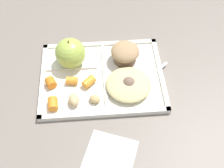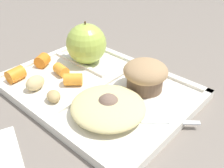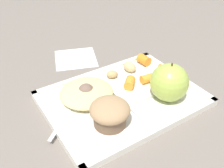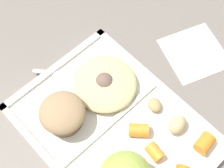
% 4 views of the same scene
% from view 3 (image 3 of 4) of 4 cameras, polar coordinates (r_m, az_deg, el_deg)
% --- Properties ---
extents(ground, '(6.00, 6.00, 0.00)m').
position_cam_3_polar(ground, '(0.60, 2.34, -3.78)').
color(ground, slate).
extents(lunch_tray, '(0.35, 0.26, 0.02)m').
position_cam_3_polar(lunch_tray, '(0.60, 2.41, -3.31)').
color(lunch_tray, silver).
rests_on(lunch_tray, ground).
extents(green_apple, '(0.09, 0.09, 0.09)m').
position_cam_3_polar(green_apple, '(0.58, 12.48, 0.35)').
color(green_apple, '#A8C14C').
rests_on(green_apple, lunch_tray).
extents(bran_muffin, '(0.08, 0.08, 0.06)m').
position_cam_3_polar(bran_muffin, '(0.51, -0.48, -6.32)').
color(bran_muffin, brown).
rests_on(bran_muffin, lunch_tray).
extents(carrot_slice_back, '(0.03, 0.04, 0.03)m').
position_cam_3_polar(carrot_slice_back, '(0.72, 7.03, 5.29)').
color(carrot_slice_back, orange).
rests_on(carrot_slice_back, lunch_tray).
extents(carrot_slice_tilted, '(0.03, 0.03, 0.03)m').
position_cam_3_polar(carrot_slice_tilted, '(0.68, 11.19, 2.99)').
color(carrot_slice_tilted, orange).
rests_on(carrot_slice_tilted, lunch_tray).
extents(carrot_slice_diagonal, '(0.04, 0.04, 0.02)m').
position_cam_3_polar(carrot_slice_diagonal, '(0.62, 3.90, 0.26)').
color(carrot_slice_diagonal, orange).
rests_on(carrot_slice_diagonal, lunch_tray).
extents(carrot_slice_large, '(0.03, 0.03, 0.02)m').
position_cam_3_polar(carrot_slice_large, '(0.64, 7.65, 1.16)').
color(carrot_slice_large, orange).
rests_on(carrot_slice_large, lunch_tray).
extents(potato_chunk_wedge, '(0.03, 0.04, 0.03)m').
position_cam_3_polar(potato_chunk_wedge, '(0.68, 3.88, 3.79)').
color(potato_chunk_wedge, tan).
rests_on(potato_chunk_wedge, lunch_tray).
extents(potato_chunk_corner, '(0.04, 0.03, 0.02)m').
position_cam_3_polar(potato_chunk_corner, '(0.66, 0.02, 2.15)').
color(potato_chunk_corner, tan).
rests_on(potato_chunk_corner, lunch_tray).
extents(egg_noodle_pile, '(0.12, 0.12, 0.03)m').
position_cam_3_polar(egg_noodle_pile, '(0.59, -5.64, -1.93)').
color(egg_noodle_pile, '#D6C684').
rests_on(egg_noodle_pile, lunch_tray).
extents(meatball_front, '(0.04, 0.04, 0.04)m').
position_cam_3_polar(meatball_front, '(0.59, -5.70, -1.64)').
color(meatball_front, '#755B4C').
rests_on(meatball_front, lunch_tray).
extents(meatball_center, '(0.03, 0.03, 0.03)m').
position_cam_3_polar(meatball_center, '(0.59, -5.17, -1.60)').
color(meatball_center, '#755B4C').
rests_on(meatball_center, lunch_tray).
extents(plastic_fork, '(0.13, 0.11, 0.00)m').
position_cam_3_polar(plastic_fork, '(0.57, -9.19, -5.69)').
color(plastic_fork, white).
rests_on(plastic_fork, lunch_tray).
extents(paper_napkin, '(0.15, 0.15, 0.00)m').
position_cam_3_polar(paper_napkin, '(0.77, -8.01, 5.61)').
color(paper_napkin, white).
rests_on(paper_napkin, ground).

